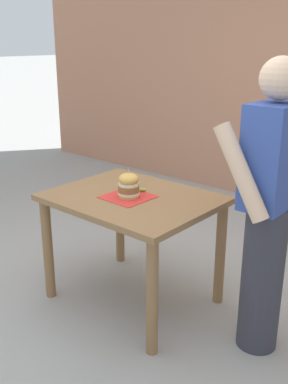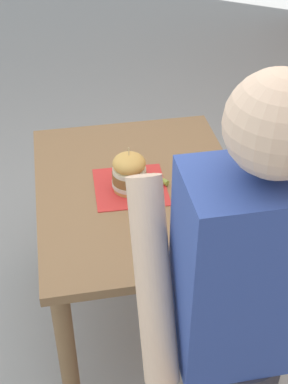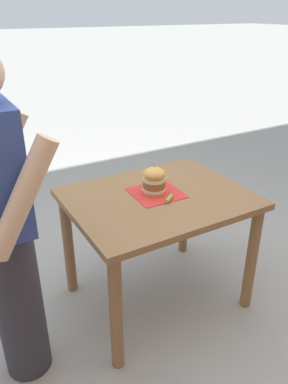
{
  "view_description": "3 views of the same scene",
  "coord_description": "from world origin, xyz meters",
  "views": [
    {
      "loc": [
        2.07,
        1.89,
        1.77
      ],
      "look_at": [
        0.0,
        0.1,
        0.83
      ],
      "focal_mm": 42.0,
      "sensor_mm": 36.0,
      "label": 1
    },
    {
      "loc": [
        0.3,
        1.74,
        2.1
      ],
      "look_at": [
        0.0,
        0.1,
        0.83
      ],
      "focal_mm": 50.0,
      "sensor_mm": 36.0,
      "label": 2
    },
    {
      "loc": [
        -1.7,
        1.08,
        1.79
      ],
      "look_at": [
        0.0,
        0.1,
        0.83
      ],
      "focal_mm": 35.0,
      "sensor_mm": 36.0,
      "label": 3
    }
  ],
  "objects": [
    {
      "name": "ground_plane",
      "position": [
        0.0,
        0.0,
        0.0
      ],
      "size": [
        80.0,
        80.0,
        0.0
      ],
      "primitive_type": "plane",
      "color": "#9E9E99"
    },
    {
      "name": "patio_table",
      "position": [
        0.0,
        0.0,
        0.65
      ],
      "size": [
        0.85,
        1.07,
        0.78
      ],
      "color": "olive",
      "rests_on": "ground"
    },
    {
      "name": "pickle_spear",
      "position": [
        -0.09,
        -0.02,
        0.79
      ],
      "size": [
        0.07,
        0.08,
        0.02
      ],
      "primitive_type": "cylinder",
      "rotation": [
        0.0,
        1.57,
        2.18
      ],
      "color": "#8EA83D",
      "rests_on": "serving_paper"
    },
    {
      "name": "sandwich",
      "position": [
        0.04,
        0.01,
        0.86
      ],
      "size": [
        0.14,
        0.14,
        0.2
      ],
      "color": "gold",
      "rests_on": "serving_paper"
    },
    {
      "name": "serving_paper",
      "position": [
        0.04,
        -0.01,
        0.78
      ],
      "size": [
        0.3,
        0.3,
        0.0
      ],
      "primitive_type": "cube",
      "rotation": [
        0.0,
        0.0,
        -0.03
      ],
      "color": "red",
      "rests_on": "patio_table"
    },
    {
      "name": "diner_across_table",
      "position": [
        -0.12,
        0.9,
        0.88
      ],
      "size": [
        0.55,
        0.35,
        1.69
      ],
      "color": "#33333D",
      "rests_on": "ground"
    }
  ]
}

